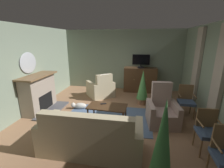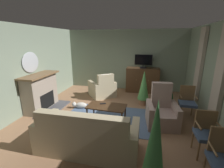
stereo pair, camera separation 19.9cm
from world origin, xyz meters
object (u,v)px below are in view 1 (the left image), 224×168
object	(u,v)px
tv_remote	(103,104)
armchair_in_far_corner	(162,112)
side_chair_nearest_door	(208,130)
potted_plant_on_hearth_side	(143,86)
fireplace	(40,94)
armchair_angled_to_table	(101,89)
wall_mirror_oval	(28,63)
coffee_table	(107,108)
potted_plant_small_fern_corner	(162,145)
tv_cabinet	(140,80)
side_chair_mid_row	(186,100)
television	(141,61)
sofa_floral	(91,138)
cat	(79,106)
potted_plant_tall_palm_by_window	(162,97)

from	to	relation	value
tv_remote	armchair_in_far_corner	xyz separation A→B (m)	(1.67, 0.04, -0.14)
side_chair_nearest_door	potted_plant_on_hearth_side	xyz separation A→B (m)	(-1.31, 2.31, 0.18)
fireplace	armchair_angled_to_table	bearing A→B (deg)	44.01
wall_mirror_oval	armchair_in_far_corner	xyz separation A→B (m)	(4.12, -0.21, -1.24)
coffee_table	potted_plant_small_fern_corner	size ratio (longest dim) A/B	0.73
side_chair_nearest_door	armchair_angled_to_table	bearing A→B (deg)	136.26
fireplace	tv_cabinet	bearing A→B (deg)	38.40
fireplace	side_chair_mid_row	size ratio (longest dim) A/B	1.54
side_chair_nearest_door	side_chair_mid_row	size ratio (longest dim) A/B	0.94
television	armchair_in_far_corner	distance (m)	3.00
television	side_chair_mid_row	bearing A→B (deg)	-56.63
side_chair_mid_row	potted_plant_small_fern_corner	distance (m)	3.03
armchair_angled_to_table	side_chair_mid_row	distance (m)	3.21
armchair_in_far_corner	sofa_floral	bearing A→B (deg)	-137.48
sofa_floral	potted_plant_on_hearth_side	size ratio (longest dim) A/B	1.67
side_chair_nearest_door	potted_plant_on_hearth_side	world-z (taller)	potted_plant_on_hearth_side
fireplace	potted_plant_small_fern_corner	world-z (taller)	potted_plant_small_fern_corner
television	side_chair_nearest_door	world-z (taller)	television
wall_mirror_oval	television	size ratio (longest dim) A/B	1.00
tv_remote	potted_plant_on_hearth_side	distance (m)	1.76
armchair_angled_to_table	fireplace	bearing A→B (deg)	-135.99
coffee_table	armchair_angled_to_table	world-z (taller)	armchair_angled_to_table
armchair_angled_to_table	side_chair_mid_row	size ratio (longest dim) A/B	1.34
wall_mirror_oval	armchair_in_far_corner	bearing A→B (deg)	-2.91
armchair_angled_to_table	side_chair_nearest_door	size ratio (longest dim) A/B	1.43
armchair_in_far_corner	side_chair_nearest_door	size ratio (longest dim) A/B	1.26
armchair_angled_to_table	side_chair_nearest_door	bearing A→B (deg)	-43.74
armchair_angled_to_table	television	bearing A→B (deg)	29.97
armchair_angled_to_table	side_chair_nearest_door	xyz separation A→B (m)	(2.97, -2.85, 0.18)
sofa_floral	side_chair_nearest_door	bearing A→B (deg)	10.93
wall_mirror_oval	potted_plant_small_fern_corner	distance (m)	4.54
tv_remote	coffee_table	bearing A→B (deg)	117.50
tv_cabinet	fireplace	bearing A→B (deg)	-141.60
television	coffee_table	distance (m)	3.19
wall_mirror_oval	tv_cabinet	size ratio (longest dim) A/B	0.52
wall_mirror_oval	armchair_angled_to_table	bearing A→B (deg)	40.08
side_chair_nearest_door	potted_plant_small_fern_corner	bearing A→B (deg)	-133.70
armchair_in_far_corner	tv_remote	bearing A→B (deg)	-178.64
cat	tv_cabinet	bearing A→B (deg)	48.24
fireplace	tv_cabinet	distance (m)	4.16
side_chair_nearest_door	cat	world-z (taller)	side_chair_nearest_door
potted_plant_small_fern_corner	cat	distance (m)	3.62
fireplace	potted_plant_tall_palm_by_window	bearing A→B (deg)	9.10
wall_mirror_oval	potted_plant_small_fern_corner	xyz separation A→B (m)	(3.80, -2.38, -0.75)
television	tv_remote	bearing A→B (deg)	-110.82
tv_remote	armchair_angled_to_table	distance (m)	1.95
coffee_table	tv_cabinet	bearing A→B (deg)	72.65
side_chair_mid_row	potted_plant_on_hearth_side	distance (m)	1.47
armchair_angled_to_table	cat	xyz separation A→B (m)	(-0.45, -1.31, -0.21)
wall_mirror_oval	tv_remote	world-z (taller)	wall_mirror_oval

